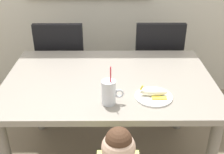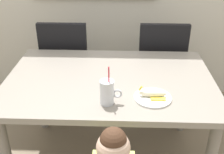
{
  "view_description": "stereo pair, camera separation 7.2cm",
  "coord_description": "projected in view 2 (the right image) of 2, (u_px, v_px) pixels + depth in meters",
  "views": [
    {
      "loc": [
        0.01,
        -1.72,
        1.68
      ],
      "look_at": [
        0.02,
        -0.1,
        0.81
      ],
      "focal_mm": 45.27,
      "sensor_mm": 36.0,
      "label": 1
    },
    {
      "loc": [
        0.08,
        -1.72,
        1.68
      ],
      "look_at": [
        0.02,
        -0.1,
        0.81
      ],
      "focal_mm": 45.27,
      "sensor_mm": 36.0,
      "label": 2
    }
  ],
  "objects": [
    {
      "name": "milk_cup",
      "position": [
        108.0,
        94.0,
        1.64
      ],
      "size": [
        0.13,
        0.08,
        0.25
      ],
      "color": "silver",
      "rests_on": "dining_table"
    },
    {
      "name": "dining_table",
      "position": [
        110.0,
        90.0,
        2.0
      ],
      "size": [
        1.43,
        0.98,
        0.75
      ],
      "color": "gray",
      "rests_on": "ground"
    },
    {
      "name": "dining_chair_left",
      "position": [
        67.0,
        63.0,
        2.66
      ],
      "size": [
        0.44,
        0.45,
        0.96
      ],
      "rotation": [
        0.0,
        0.0,
        3.14
      ],
      "color": "black",
      "rests_on": "ground"
    },
    {
      "name": "peeled_banana",
      "position": [
        153.0,
        94.0,
        1.71
      ],
      "size": [
        0.17,
        0.11,
        0.07
      ],
      "rotation": [
        0.0,
        0.0,
        -0.02
      ],
      "color": "#F4EAC6",
      "rests_on": "snack_plate"
    },
    {
      "name": "snack_plate",
      "position": [
        153.0,
        98.0,
        1.72
      ],
      "size": [
        0.23,
        0.23,
        0.01
      ],
      "primitive_type": "cylinder",
      "color": "white",
      "rests_on": "dining_table"
    },
    {
      "name": "dining_chair_right",
      "position": [
        160.0,
        64.0,
        2.64
      ],
      "size": [
        0.44,
        0.44,
        0.96
      ],
      "rotation": [
        0.0,
        0.0,
        3.14
      ],
      "color": "black",
      "rests_on": "ground"
    }
  ]
}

